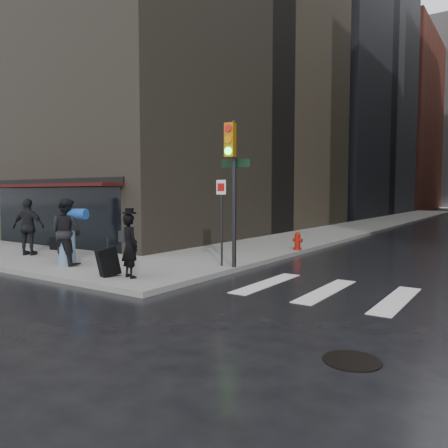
{
  "coord_description": "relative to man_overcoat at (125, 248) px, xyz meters",
  "views": [
    {
      "loc": [
        8.84,
        -8.89,
        2.33
      ],
      "look_at": [
        0.59,
        3.3,
        1.3
      ],
      "focal_mm": 35.0,
      "sensor_mm": 36.0,
      "label": 1
    }
  ],
  "objects": [
    {
      "name": "ground",
      "position": [
        -0.42,
        1.02,
        -0.92
      ],
      "size": [
        140.0,
        140.0,
        0.0
      ],
      "primitive_type": "plane",
      "color": "black",
      "rests_on": "ground"
    },
    {
      "name": "sidewalk_left",
      "position": [
        -0.42,
        28.02,
        -0.84
      ],
      "size": [
        4.0,
        50.0,
        0.15
      ],
      "primitive_type": "cube",
      "color": "slate",
      "rests_on": "ground"
    },
    {
      "name": "crosswalk",
      "position": [
        7.08,
        2.02,
        -0.91
      ],
      "size": [
        8.5,
        3.0,
        0.01
      ],
      "color": "silver",
      "rests_on": "ground"
    },
    {
      "name": "bldg_corner_nw",
      "position": [
        -13.42,
        14.02,
        13.08
      ],
      "size": [
        22.0,
        22.0,
        28.0
      ],
      "primitive_type": "cube",
      "color": "#847252",
      "rests_on": "ground"
    },
    {
      "name": "bldg_left_mid",
      "position": [
        -13.42,
        39.02,
        16.08
      ],
      "size": [
        22.0,
        24.0,
        34.0
      ],
      "primitive_type": "cube",
      "color": "slate",
      "rests_on": "ground"
    },
    {
      "name": "bldg_left_far",
      "position": [
        -13.42,
        63.02,
        12.08
      ],
      "size": [
        22.0,
        20.0,
        26.0
      ],
      "primitive_type": "cube",
      "color": "#56281D",
      "rests_on": "ground"
    },
    {
      "name": "storefront",
      "position": [
        -7.42,
        2.92,
        0.91
      ],
      "size": [
        8.4,
        1.11,
        2.83
      ],
      "color": "black",
      "rests_on": "ground"
    },
    {
      "name": "man_overcoat",
      "position": [
        0.0,
        0.0,
        0.0
      ],
      "size": [
        1.17,
        0.85,
        1.84
      ],
      "rotation": [
        0.0,
        0.0,
        2.84
      ],
      "color": "black",
      "rests_on": "ground"
    },
    {
      "name": "man_jeans",
      "position": [
        -2.96,
        0.38,
        0.25
      ],
      "size": [
        1.48,
        0.89,
        2.04
      ],
      "rotation": [
        0.0,
        0.0,
        3.27
      ],
      "color": "black",
      "rests_on": "ground"
    },
    {
      "name": "man_greycoat",
      "position": [
        -5.92,
        0.98,
        0.23
      ],
      "size": [
        1.27,
        0.94,
        2.0
      ],
      "rotation": [
        0.0,
        0.0,
        3.58
      ],
      "color": "black",
      "rests_on": "ground"
    },
    {
      "name": "traffic_light",
      "position": [
        1.45,
        2.82,
        2.01
      ],
      "size": [
        1.08,
        0.49,
        4.31
      ],
      "rotation": [
        0.0,
        0.0,
        0.05
      ],
      "color": "black",
      "rests_on": "ground"
    },
    {
      "name": "fire_hydrant",
      "position": [
        1.38,
        7.62,
        -0.46
      ],
      "size": [
        0.39,
        0.31,
        0.7
      ],
      "rotation": [
        0.0,
        0.0,
        -0.02
      ],
      "color": "maroon",
      "rests_on": "ground"
    }
  ]
}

